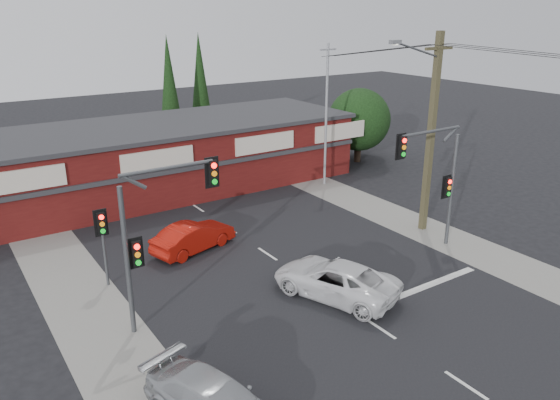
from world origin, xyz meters
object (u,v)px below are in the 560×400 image
red_sedan (194,237)px  shop_building (150,158)px  white_suv (335,279)px  utility_pole (430,128)px

red_sedan → shop_building: shop_building is taller
white_suv → shop_building: 17.03m
white_suv → utility_pole: bearing=178.8°
red_sedan → utility_pole: utility_pole is taller
white_suv → red_sedan: bearing=-89.1°
white_suv → utility_pole: 9.87m
red_sedan → shop_building: bearing=-25.9°
shop_building → utility_pole: utility_pole is taller
shop_building → utility_pole: 17.15m
utility_pole → red_sedan: bearing=159.1°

